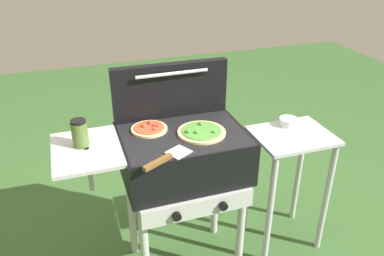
{
  "coord_description": "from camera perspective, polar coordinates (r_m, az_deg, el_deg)",
  "views": [
    {
      "loc": [
        -0.51,
        -1.67,
        1.84
      ],
      "look_at": [
        0.05,
        0.0,
        0.92
      ],
      "focal_mm": 36.5,
      "sensor_mm": 36.0,
      "label": 1
    }
  ],
  "objects": [
    {
      "name": "prep_table",
      "position": [
        2.41,
        13.92,
        -5.57
      ],
      "size": [
        0.44,
        0.36,
        0.78
      ],
      "color": "#B2B2B7",
      "rests_on": "ground_plane"
    },
    {
      "name": "pizza_veggie",
      "position": [
        1.98,
        1.37,
        -0.55
      ],
      "size": [
        0.25,
        0.25,
        0.04
      ],
      "color": "#E0C17F",
      "rests_on": "grill"
    },
    {
      "name": "spatula",
      "position": [
        1.77,
        -3.72,
        -4.38
      ],
      "size": [
        0.26,
        0.17,
        0.02
      ],
      "color": "#B7BABF",
      "rests_on": "grill"
    },
    {
      "name": "topping_bowl_near",
      "position": [
        2.39,
        13.89,
        0.85
      ],
      "size": [
        0.11,
        0.11,
        0.04
      ],
      "color": "silver",
      "rests_on": "prep_table"
    },
    {
      "name": "grill_lid_open",
      "position": [
        2.11,
        -3.17,
        5.54
      ],
      "size": [
        0.63,
        0.09,
        0.3
      ],
      "color": "black",
      "rests_on": "grill"
    },
    {
      "name": "sauce_jar",
      "position": [
        1.92,
        -16.08,
        -0.74
      ],
      "size": [
        0.08,
        0.08,
        0.14
      ],
      "color": "#4C6B2D",
      "rests_on": "grill"
    },
    {
      "name": "pizza_pepperoni",
      "position": [
        2.02,
        -6.25,
        -0.03
      ],
      "size": [
        0.19,
        0.19,
        0.04
      ],
      "color": "beige",
      "rests_on": "grill"
    },
    {
      "name": "grill",
      "position": [
        2.05,
        -1.66,
        -4.38
      ],
      "size": [
        0.96,
        0.53,
        0.9
      ],
      "color": "black",
      "rests_on": "ground_plane"
    }
  ]
}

